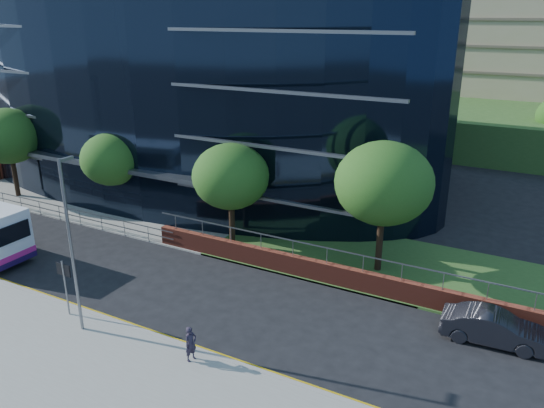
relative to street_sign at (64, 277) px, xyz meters
The scene contains 17 objects.
ground 5.23m from the street_sign, 160.57° to the left, with size 200.00×200.00×0.00m, color black.
kerb 4.99m from the street_sign, behind, with size 80.00×0.25×0.16m, color gray.
yellow_line_outer 5.05m from the street_sign, behind, with size 80.00×0.08×0.01m, color gold.
yellow_line_inner 5.07m from the street_sign, 168.23° to the left, with size 80.00×0.08×0.01m, color gold.
far_forecourt 16.53m from the street_sign, 129.83° to the left, with size 50.00×8.00×0.10m, color gray.
grass_verge 23.30m from the street_sign, 32.84° to the left, with size 36.00×8.00×0.12m, color #2D511E.
glass_office 24.70m from the street_sign, 110.75° to the left, with size 44.00×23.10×16.00m.
retaining_wall 17.93m from the street_sign, 29.83° to the left, with size 34.00×0.40×2.11m.
guard_railings 15.22m from the street_sign, 145.51° to the left, with size 24.00×0.05×1.10m.
street_sign is the anchor object (origin of this frame).
tree_far_a 20.63m from the street_sign, 148.83° to the left, with size 4.95×4.95×6.98m.
tree_far_b 13.54m from the street_sign, 124.08° to the left, with size 4.29×4.29×6.05m.
tree_far_c 11.14m from the street_sign, 76.71° to the left, with size 4.62×4.62×6.51m.
tree_far_d 16.61m from the street_sign, 45.22° to the left, with size 5.28×5.28×7.44m.
streetlight_east 2.80m from the street_sign, 21.36° to the right, with size 0.15×0.77×8.00m.
parked_car 19.56m from the street_sign, 22.12° to the left, with size 1.56×4.47×1.47m, color black.
pedestrian 7.36m from the street_sign, ahead, with size 0.56×0.37×1.54m, color #251F2E.
Camera 1 is at (23.44, -16.40, 13.71)m, focal length 35.00 mm.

